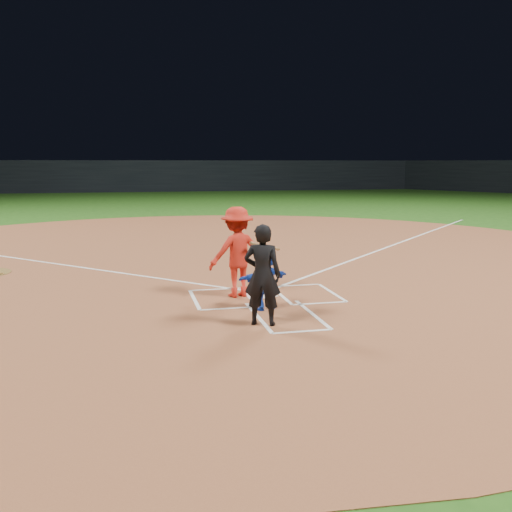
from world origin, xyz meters
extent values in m
plane|color=#1E4B12|center=(0.00, 0.00, 0.00)|extent=(120.00, 120.00, 0.00)
cylinder|color=brown|center=(0.00, 6.00, 0.01)|extent=(28.00, 28.00, 0.01)
cube|color=black|center=(0.00, 48.00, 1.60)|extent=(80.00, 1.20, 3.20)
cylinder|color=white|center=(0.00, 0.00, 0.02)|extent=(0.60, 0.60, 0.02)
imported|color=#163CB6|center=(-0.26, -1.12, 0.62)|extent=(1.19, 0.72, 1.22)
imported|color=black|center=(-0.59, -2.20, 0.95)|extent=(0.80, 0.68, 1.88)
cube|color=white|center=(-0.98, 0.92, 0.01)|extent=(1.22, 0.08, 0.01)
cube|color=white|center=(-0.98, -0.92, 0.01)|extent=(1.22, 0.08, 0.01)
cube|color=white|center=(-0.37, 0.00, 0.01)|extent=(0.08, 1.83, 0.01)
cube|color=white|center=(-1.59, 0.00, 0.01)|extent=(0.08, 1.83, 0.01)
cube|color=white|center=(0.98, 0.92, 0.01)|extent=(1.22, 0.08, 0.01)
cube|color=white|center=(0.98, -0.92, 0.01)|extent=(1.22, 0.08, 0.01)
cube|color=white|center=(0.37, 0.00, 0.01)|extent=(0.08, 1.83, 0.01)
cube|color=white|center=(1.59, 0.00, 0.01)|extent=(0.08, 1.83, 0.01)
cube|color=white|center=(-0.55, -1.70, 0.01)|extent=(0.08, 2.20, 0.01)
cube|color=white|center=(0.55, -1.70, 0.01)|extent=(0.08, 2.20, 0.01)
cube|color=white|center=(0.00, -2.80, 0.01)|extent=(1.10, 0.08, 0.01)
cube|color=white|center=(7.07, 7.37, 0.01)|extent=(14.21, 14.21, 0.01)
imported|color=red|center=(-0.61, 0.14, 1.02)|extent=(1.43, 1.03, 2.01)
cylinder|color=brown|center=(-0.01, -0.01, 1.15)|extent=(0.78, 0.43, 0.28)
camera|label=1|loc=(-2.97, -12.14, 2.98)|focal=40.00mm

